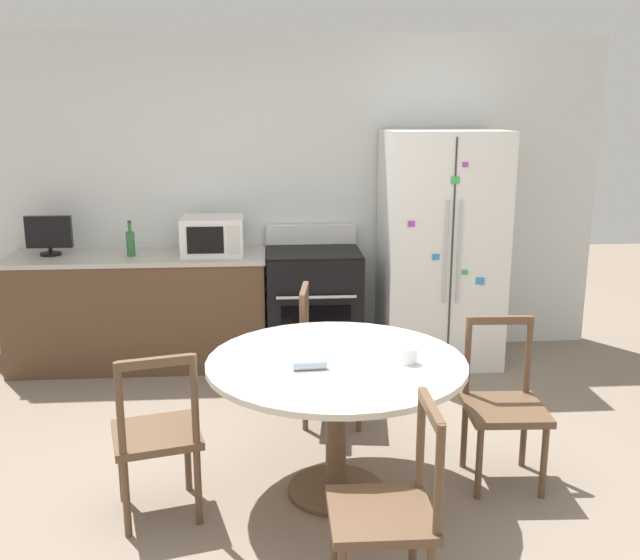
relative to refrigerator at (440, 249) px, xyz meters
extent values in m
plane|color=gray|center=(-1.19, -2.23, -0.93)|extent=(14.00, 14.00, 0.00)
cube|color=silver|center=(-1.19, 0.42, 0.37)|extent=(5.20, 0.10, 2.60)
cube|color=brown|center=(-2.40, 0.06, -0.50)|extent=(1.99, 0.62, 0.86)
cube|color=#B7B2A8|center=(-2.40, 0.06, -0.05)|extent=(2.01, 0.64, 0.03)
cube|color=white|center=(0.00, 0.00, 0.00)|extent=(0.92, 0.71, 1.85)
cube|color=#333333|center=(0.00, -0.36, 0.00)|extent=(0.01, 0.01, 1.78)
cylinder|color=silver|center=(-0.05, -0.37, 0.05)|extent=(0.02, 0.02, 0.78)
cylinder|color=silver|center=(0.05, -0.37, 0.05)|extent=(0.02, 0.02, 0.78)
cube|color=#338CD8|center=(0.22, -0.36, -0.18)|extent=(0.07, 0.02, 0.05)
cube|color=#3FB259|center=(0.00, -0.36, 0.58)|extent=(0.07, 0.01, 0.05)
cube|color=purple|center=(-0.31, -0.36, 0.26)|extent=(0.05, 0.01, 0.04)
cube|color=#3FB259|center=(0.10, -0.36, -0.11)|extent=(0.05, 0.02, 0.04)
cube|color=#338CD8|center=(-0.12, -0.36, 0.01)|extent=(0.06, 0.01, 0.04)
cube|color=purple|center=(0.07, -0.36, 0.69)|extent=(0.04, 0.01, 0.03)
cube|color=black|center=(-1.01, 0.03, -0.48)|extent=(0.74, 0.64, 0.90)
cube|color=black|center=(-1.01, -0.29, -0.57)|extent=(0.53, 0.01, 0.40)
cylinder|color=silver|center=(-1.01, -0.32, -0.30)|extent=(0.61, 0.02, 0.02)
cube|color=black|center=(-1.01, 0.03, -0.02)|extent=(0.74, 0.64, 0.02)
cube|color=white|center=(-1.01, 0.32, 0.07)|extent=(0.74, 0.06, 0.16)
cube|color=white|center=(-1.80, 0.06, 0.12)|extent=(0.48, 0.40, 0.29)
cube|color=black|center=(-1.84, -0.14, 0.12)|extent=(0.28, 0.01, 0.21)
cube|color=silver|center=(-1.63, -0.14, 0.12)|extent=(0.10, 0.01, 0.21)
cylinder|color=black|center=(-3.07, 0.11, -0.02)|extent=(0.16, 0.16, 0.02)
cylinder|color=black|center=(-3.07, 0.11, 0.01)|extent=(0.03, 0.03, 0.04)
cube|color=black|center=(-3.07, 0.11, 0.16)|extent=(0.35, 0.05, 0.25)
cylinder|color=#2D6B38|center=(-2.43, 0.02, 0.07)|extent=(0.07, 0.07, 0.19)
cylinder|color=#2D6B38|center=(-2.43, 0.02, 0.20)|extent=(0.03, 0.03, 0.07)
cylinder|color=#262626|center=(-2.43, 0.02, 0.24)|extent=(0.03, 0.03, 0.01)
cylinder|color=beige|center=(-1.03, -2.03, -0.19)|extent=(1.35, 1.35, 0.03)
cylinder|color=brown|center=(-1.03, -2.03, -0.55)|extent=(0.11, 0.11, 0.70)
cylinder|color=brown|center=(-1.03, -2.03, -0.92)|extent=(0.52, 0.52, 0.03)
cube|color=brown|center=(-1.95, -2.15, -0.50)|extent=(0.51, 0.51, 0.04)
cylinder|color=brown|center=(-2.16, -2.03, -0.72)|extent=(0.04, 0.04, 0.41)
cylinder|color=brown|center=(-1.83, -1.94, -0.72)|extent=(0.04, 0.04, 0.41)
cylinder|color=brown|center=(-2.07, -2.36, -0.72)|extent=(0.04, 0.04, 0.41)
cylinder|color=brown|center=(-1.74, -2.28, -0.72)|extent=(0.04, 0.04, 0.41)
cylinder|color=brown|center=(-2.07, -2.38, -0.25)|extent=(0.04, 0.04, 0.45)
cylinder|color=brown|center=(-1.74, -2.29, -0.25)|extent=(0.04, 0.04, 0.45)
cube|color=brown|center=(-1.90, -2.33, -0.05)|extent=(0.34, 0.12, 0.04)
cube|color=brown|center=(-0.96, -1.10, -0.50)|extent=(0.47, 0.47, 0.04)
cylinder|color=brown|center=(-0.77, -0.95, -0.72)|extent=(0.04, 0.04, 0.41)
cylinder|color=brown|center=(-0.81, -1.30, -0.72)|extent=(0.04, 0.04, 0.41)
cylinder|color=brown|center=(-1.11, -0.91, -0.72)|extent=(0.04, 0.04, 0.41)
cylinder|color=brown|center=(-1.15, -1.25, -0.72)|extent=(0.04, 0.04, 0.41)
cylinder|color=brown|center=(-1.13, -0.91, -0.25)|extent=(0.04, 0.04, 0.45)
cylinder|color=brown|center=(-1.17, -1.25, -0.25)|extent=(0.04, 0.04, 0.45)
cube|color=brown|center=(-1.15, -1.08, -0.05)|extent=(0.08, 0.35, 0.04)
cube|color=brown|center=(-0.94, -2.95, -0.50)|extent=(0.43, 0.43, 0.04)
cylinder|color=brown|center=(-1.11, -2.78, -0.72)|extent=(0.04, 0.04, 0.41)
cylinder|color=brown|center=(-0.77, -2.78, -0.72)|extent=(0.04, 0.04, 0.41)
cylinder|color=brown|center=(-0.75, -3.12, -0.25)|extent=(0.04, 0.04, 0.45)
cylinder|color=brown|center=(-0.75, -2.78, -0.25)|extent=(0.04, 0.04, 0.45)
cube|color=brown|center=(-0.75, -2.95, -0.05)|extent=(0.04, 0.34, 0.04)
cube|color=brown|center=(-0.11, -1.99, -0.50)|extent=(0.44, 0.44, 0.04)
cylinder|color=brown|center=(0.06, -2.17, -0.72)|extent=(0.04, 0.04, 0.41)
cylinder|color=brown|center=(-0.29, -2.15, -0.72)|extent=(0.04, 0.04, 0.41)
cylinder|color=brown|center=(0.07, -1.82, -0.72)|extent=(0.04, 0.04, 0.41)
cylinder|color=brown|center=(-0.27, -1.81, -0.72)|extent=(0.04, 0.04, 0.41)
cylinder|color=brown|center=(0.07, -1.80, -0.25)|extent=(0.04, 0.04, 0.45)
cylinder|color=brown|center=(-0.27, -1.79, -0.25)|extent=(0.04, 0.04, 0.45)
cube|color=brown|center=(-0.10, -1.80, -0.05)|extent=(0.35, 0.05, 0.04)
cylinder|color=silver|center=(-0.67, -2.10, -0.13)|extent=(0.09, 0.09, 0.08)
cylinder|color=beige|center=(-0.67, -2.10, -0.15)|extent=(0.08, 0.08, 0.05)
cylinder|color=#A3BCDB|center=(-1.18, -2.16, -0.15)|extent=(0.17, 0.06, 0.05)
camera|label=1|loc=(-1.38, -5.49, 1.10)|focal=40.00mm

